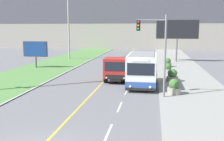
{
  "coord_description": "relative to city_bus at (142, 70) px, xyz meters",
  "views": [
    {
      "loc": [
        4.98,
        -9.58,
        5.39
      ],
      "look_at": [
        1.1,
        14.75,
        1.4
      ],
      "focal_mm": 42.0,
      "sensor_mm": 36.0,
      "label": 1
    }
  ],
  "objects": [
    {
      "name": "billboard_large",
      "position": [
        4.63,
        18.94,
        3.49
      ],
      "size": [
        6.6,
        0.24,
        6.71
      ],
      "color": "#59595B",
      "rests_on": "ground_plane"
    },
    {
      "name": "utility_pole_far",
      "position": [
        -13.58,
        20.03,
        4.27
      ],
      "size": [
        1.8,
        0.28,
        11.56
      ],
      "color": "#9E9E99",
      "rests_on": "ground_plane"
    },
    {
      "name": "billboard_small",
      "position": [
        -14.85,
        9.45,
        0.93
      ],
      "size": [
        3.42,
        0.24,
        3.63
      ],
      "color": "#59595B",
      "rests_on": "ground_plane"
    },
    {
      "name": "dump_truck",
      "position": [
        -2.53,
        2.3,
        -0.31
      ],
      "size": [
        2.54,
        6.18,
        2.47
      ],
      "color": "black",
      "rests_on": "ground_plane"
    },
    {
      "name": "planter_round_far",
      "position": [
        2.96,
        12.83,
        -0.94
      ],
      "size": [
        1.12,
        1.12,
        1.25
      ],
      "color": "gray",
      "rests_on": "sidewalk_right"
    },
    {
      "name": "traffic_light_mast",
      "position": [
        1.28,
        -3.72,
        2.48
      ],
      "size": [
        2.28,
        0.32,
        6.39
      ],
      "color": "slate",
      "rests_on": "ground_plane"
    },
    {
      "name": "planter_round_second",
      "position": [
        2.94,
        2.5,
        -0.92
      ],
      "size": [
        1.16,
        1.16,
        1.29
      ],
      "color": "gray",
      "rests_on": "sidewalk_right"
    },
    {
      "name": "apartment_block_background",
      "position": [
        -3.96,
        47.02,
        7.89
      ],
      "size": [
        80.0,
        8.04,
        18.92
      ],
      "color": "gray",
      "rests_on": "ground_plane"
    },
    {
      "name": "city_bus",
      "position": [
        0.0,
        0.0,
        0.0
      ],
      "size": [
        2.7,
        5.42,
        3.09
      ],
      "color": "white",
      "rests_on": "ground_plane"
    },
    {
      "name": "planter_round_third",
      "position": [
        2.75,
        7.66,
        -0.96
      ],
      "size": [
        1.04,
        1.04,
        1.19
      ],
      "color": "gray",
      "rests_on": "sidewalk_right"
    },
    {
      "name": "lane_marking_centre",
      "position": [
        -3.61,
        -12.5,
        -1.56
      ],
      "size": [
        2.88,
        140.0,
        0.01
      ],
      "color": "gold",
      "rests_on": "ground_plane"
    },
    {
      "name": "planter_round_near",
      "position": [
        2.73,
        -2.67,
        -0.93
      ],
      "size": [
        1.09,
        1.09,
        1.27
      ],
      "color": "gray",
      "rests_on": "sidewalk_right"
    }
  ]
}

